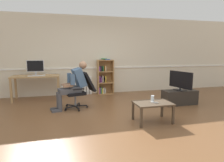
% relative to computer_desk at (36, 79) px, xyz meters
% --- Properties ---
extents(ground_plane, '(18.00, 18.00, 0.00)m').
position_rel_computer_desk_xyz_m(ground_plane, '(1.94, -2.15, -0.66)').
color(ground_plane, brown).
extents(back_wall, '(12.00, 0.13, 2.70)m').
position_rel_computer_desk_xyz_m(back_wall, '(1.94, 0.50, 0.69)').
color(back_wall, beige).
rests_on(back_wall, ground_plane).
extents(computer_desk, '(1.39, 0.64, 0.76)m').
position_rel_computer_desk_xyz_m(computer_desk, '(0.00, 0.00, 0.00)').
color(computer_desk, tan).
rests_on(computer_desk, ground_plane).
extents(imac_monitor, '(0.51, 0.14, 0.47)m').
position_rel_computer_desk_xyz_m(imac_monitor, '(-0.01, 0.08, 0.37)').
color(imac_monitor, silver).
rests_on(imac_monitor, computer_desk).
extents(keyboard, '(0.42, 0.12, 0.02)m').
position_rel_computer_desk_xyz_m(keyboard, '(0.00, -0.14, 0.11)').
color(keyboard, white).
rests_on(keyboard, computer_desk).
extents(computer_mouse, '(0.06, 0.10, 0.03)m').
position_rel_computer_desk_xyz_m(computer_mouse, '(0.26, -0.12, 0.12)').
color(computer_mouse, white).
rests_on(computer_mouse, computer_desk).
extents(bookshelf, '(0.56, 0.29, 1.25)m').
position_rel_computer_desk_xyz_m(bookshelf, '(2.22, 0.29, -0.07)').
color(bookshelf, '#AD7F4C').
rests_on(bookshelf, ground_plane).
extents(radiator, '(0.78, 0.08, 0.64)m').
position_rel_computer_desk_xyz_m(radiator, '(1.38, 0.39, -0.34)').
color(radiator, white).
rests_on(radiator, ground_plane).
extents(office_chair, '(0.84, 0.65, 0.96)m').
position_rel_computer_desk_xyz_m(office_chair, '(1.27, -1.22, -0.14)').
color(office_chair, black).
rests_on(office_chair, ground_plane).
extents(person_seated, '(0.96, 0.50, 1.24)m').
position_rel_computer_desk_xyz_m(person_seated, '(1.07, -1.26, 0.00)').
color(person_seated, '#4C4C51').
rests_on(person_seated, ground_plane).
extents(tv_stand, '(0.95, 0.40, 0.40)m').
position_rel_computer_desk_xyz_m(tv_stand, '(4.00, -1.57, -0.45)').
color(tv_stand, '#2D2823').
rests_on(tv_stand, ground_plane).
extents(tv_screen, '(0.27, 0.79, 0.53)m').
position_rel_computer_desk_xyz_m(tv_screen, '(4.00, -1.57, 0.03)').
color(tv_screen, black).
rests_on(tv_screen, tv_stand).
extents(coffee_table, '(0.76, 0.52, 0.42)m').
position_rel_computer_desk_xyz_m(coffee_table, '(2.63, -2.64, -0.29)').
color(coffee_table, '#4C3D2D').
rests_on(coffee_table, ground_plane).
extents(drinking_glass, '(0.07, 0.07, 0.13)m').
position_rel_computer_desk_xyz_m(drinking_glass, '(2.66, -2.57, -0.17)').
color(drinking_glass, silver).
rests_on(drinking_glass, coffee_table).
extents(spare_remote, '(0.14, 0.12, 0.02)m').
position_rel_computer_desk_xyz_m(spare_remote, '(2.65, -2.67, -0.22)').
color(spare_remote, white).
rests_on(spare_remote, coffee_table).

